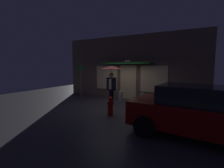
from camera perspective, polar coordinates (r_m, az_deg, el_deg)
ground_plane at (r=8.70m, az=0.04°, el=-7.74°), size 18.00×18.00×0.00m
building_facade at (r=10.56m, az=6.12°, el=5.74°), size 9.38×1.00×4.07m
person_with_umbrella at (r=8.54m, az=-0.22°, el=3.10°), size 1.16×1.16×2.12m
parked_car at (r=5.41m, az=28.53°, el=-8.63°), size 4.11×2.13×1.54m
street_sign_post at (r=10.81m, az=-10.99°, el=1.67°), size 0.40×0.07×2.22m
sidewalk_bollard at (r=9.88m, az=3.13°, el=-4.29°), size 0.30×0.30×0.60m
sidewalk_bollard_2 at (r=9.38m, az=10.73°, el=-5.00°), size 0.23×0.23×0.58m
fire_hydrant at (r=6.98m, az=-0.61°, el=-8.03°), size 0.23×0.23×0.81m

